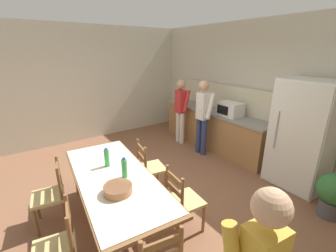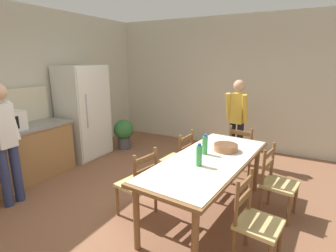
{
  "view_description": "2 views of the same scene",
  "coord_description": "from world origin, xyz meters",
  "px_view_note": "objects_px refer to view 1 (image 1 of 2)",
  "views": [
    {
      "loc": [
        2.72,
        -1.68,
        2.29
      ],
      "look_at": [
        0.13,
        0.13,
        1.22
      ],
      "focal_mm": 24.0,
      "sensor_mm": 36.0,
      "label": 1
    },
    {
      "loc": [
        -2.66,
        -1.82,
        1.98
      ],
      "look_at": [
        0.19,
        -0.28,
        1.15
      ],
      "focal_mm": 28.0,
      "sensor_mm": 36.0,
      "label": 2
    }
  ],
  "objects_px": {
    "chair_side_near_left": "(51,195)",
    "potted_plant": "(333,193)",
    "bottle_near_centre": "(107,158)",
    "person_at_sink": "(181,108)",
    "serving_bowl": "(118,189)",
    "refrigerator": "(302,135)",
    "chair_side_near_right": "(58,249)",
    "chair_side_far_left": "(150,168)",
    "chair_side_far_right": "(183,201)",
    "dining_table": "(114,180)",
    "bottle_off_centre": "(124,168)",
    "microwave": "(230,109)",
    "person_at_counter": "(203,114)"
  },
  "relations": [
    {
      "from": "chair_side_near_left",
      "to": "potted_plant",
      "type": "xyz_separation_m",
      "value": [
        2.13,
        3.27,
        -0.06
      ]
    },
    {
      "from": "bottle_near_centre",
      "to": "person_at_sink",
      "type": "relative_size",
      "value": 0.17
    },
    {
      "from": "person_at_sink",
      "to": "serving_bowl",
      "type": "bearing_deg",
      "value": -139.65
    },
    {
      "from": "refrigerator",
      "to": "chair_side_near_right",
      "type": "relative_size",
      "value": 2.05
    },
    {
      "from": "bottle_near_centre",
      "to": "chair_side_far_left",
      "type": "bearing_deg",
      "value": 101.96
    },
    {
      "from": "chair_side_far_right",
      "to": "potted_plant",
      "type": "bearing_deg",
      "value": -112.88
    },
    {
      "from": "dining_table",
      "to": "bottle_off_centre",
      "type": "height_order",
      "value": "bottle_off_centre"
    },
    {
      "from": "microwave",
      "to": "person_at_sink",
      "type": "bearing_deg",
      "value": -156.24
    },
    {
      "from": "dining_table",
      "to": "potted_plant",
      "type": "bearing_deg",
      "value": 58.52
    },
    {
      "from": "refrigerator",
      "to": "serving_bowl",
      "type": "distance_m",
      "value": 3.14
    },
    {
      "from": "serving_bowl",
      "to": "chair_side_near_left",
      "type": "bearing_deg",
      "value": -147.69
    },
    {
      "from": "serving_bowl",
      "to": "potted_plant",
      "type": "relative_size",
      "value": 0.48
    },
    {
      "from": "serving_bowl",
      "to": "person_at_sink",
      "type": "height_order",
      "value": "person_at_sink"
    },
    {
      "from": "serving_bowl",
      "to": "chair_side_far_right",
      "type": "relative_size",
      "value": 0.35
    },
    {
      "from": "chair_side_far_right",
      "to": "person_at_sink",
      "type": "distance_m",
      "value": 3.06
    },
    {
      "from": "bottle_off_centre",
      "to": "chair_side_far_right",
      "type": "bearing_deg",
      "value": 53.37
    },
    {
      "from": "bottle_off_centre",
      "to": "chair_side_far_left",
      "type": "relative_size",
      "value": 0.3
    },
    {
      "from": "bottle_off_centre",
      "to": "person_at_counter",
      "type": "height_order",
      "value": "person_at_counter"
    },
    {
      "from": "refrigerator",
      "to": "person_at_sink",
      "type": "distance_m",
      "value": 2.75
    },
    {
      "from": "chair_side_near_left",
      "to": "chair_side_far_right",
      "type": "relative_size",
      "value": 1.0
    },
    {
      "from": "bottle_near_centre",
      "to": "person_at_counter",
      "type": "distance_m",
      "value": 2.59
    },
    {
      "from": "bottle_off_centre",
      "to": "chair_side_far_left",
      "type": "bearing_deg",
      "value": 129.34
    },
    {
      "from": "chair_side_near_right",
      "to": "bottle_near_centre",
      "type": "bearing_deg",
      "value": 141.11
    },
    {
      "from": "bottle_near_centre",
      "to": "person_at_counter",
      "type": "xyz_separation_m",
      "value": [
        -0.76,
        2.48,
        0.04
      ]
    },
    {
      "from": "serving_bowl",
      "to": "person_at_counter",
      "type": "distance_m",
      "value": 2.96
    },
    {
      "from": "chair_side_near_left",
      "to": "person_at_counter",
      "type": "relative_size",
      "value": 0.54
    },
    {
      "from": "refrigerator",
      "to": "dining_table",
      "type": "height_order",
      "value": "refrigerator"
    },
    {
      "from": "bottle_near_centre",
      "to": "chair_side_near_right",
      "type": "bearing_deg",
      "value": -48.48
    },
    {
      "from": "serving_bowl",
      "to": "microwave",
      "type": "bearing_deg",
      "value": 109.33
    },
    {
      "from": "chair_side_near_left",
      "to": "chair_side_far_right",
      "type": "distance_m",
      "value": 1.77
    },
    {
      "from": "bottle_near_centre",
      "to": "chair_side_near_left",
      "type": "distance_m",
      "value": 0.9
    },
    {
      "from": "chair_side_far_right",
      "to": "chair_side_near_left",
      "type": "bearing_deg",
      "value": 56.65
    },
    {
      "from": "bottle_near_centre",
      "to": "refrigerator",
      "type": "bearing_deg",
      "value": 69.21
    },
    {
      "from": "chair_side_near_right",
      "to": "potted_plant",
      "type": "height_order",
      "value": "chair_side_near_right"
    },
    {
      "from": "refrigerator",
      "to": "chair_side_far_left",
      "type": "bearing_deg",
      "value": -120.1
    },
    {
      "from": "bottle_near_centre",
      "to": "chair_side_near_left",
      "type": "xyz_separation_m",
      "value": [
        -0.28,
        -0.71,
        -0.47
      ]
    },
    {
      "from": "refrigerator",
      "to": "dining_table",
      "type": "xyz_separation_m",
      "value": [
        -0.86,
        -3.0,
        -0.23
      ]
    },
    {
      "from": "bottle_off_centre",
      "to": "person_at_sink",
      "type": "distance_m",
      "value": 3.12
    },
    {
      "from": "microwave",
      "to": "chair_side_far_right",
      "type": "height_order",
      "value": "microwave"
    },
    {
      "from": "bottle_off_centre",
      "to": "serving_bowl",
      "type": "relative_size",
      "value": 0.84
    },
    {
      "from": "dining_table",
      "to": "chair_side_near_right",
      "type": "height_order",
      "value": "chair_side_near_right"
    },
    {
      "from": "chair_side_near_left",
      "to": "person_at_counter",
      "type": "distance_m",
      "value": 3.27
    },
    {
      "from": "person_at_sink",
      "to": "potted_plant",
      "type": "relative_size",
      "value": 2.42
    },
    {
      "from": "serving_bowl",
      "to": "potted_plant",
      "type": "height_order",
      "value": "serving_bowl"
    },
    {
      "from": "microwave",
      "to": "bottle_off_centre",
      "type": "relative_size",
      "value": 1.85
    },
    {
      "from": "chair_side_near_right",
      "to": "person_at_sink",
      "type": "xyz_separation_m",
      "value": [
        -2.28,
        3.3,
        0.47
      ]
    },
    {
      "from": "bottle_near_centre",
      "to": "bottle_off_centre",
      "type": "bearing_deg",
      "value": 11.09
    },
    {
      "from": "bottle_off_centre",
      "to": "serving_bowl",
      "type": "bearing_deg",
      "value": -37.74
    },
    {
      "from": "chair_side_near_right",
      "to": "person_at_counter",
      "type": "xyz_separation_m",
      "value": [
        -1.47,
        3.28,
        0.51
      ]
    },
    {
      "from": "serving_bowl",
      "to": "chair_side_near_left",
      "type": "relative_size",
      "value": 0.35
    }
  ]
}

